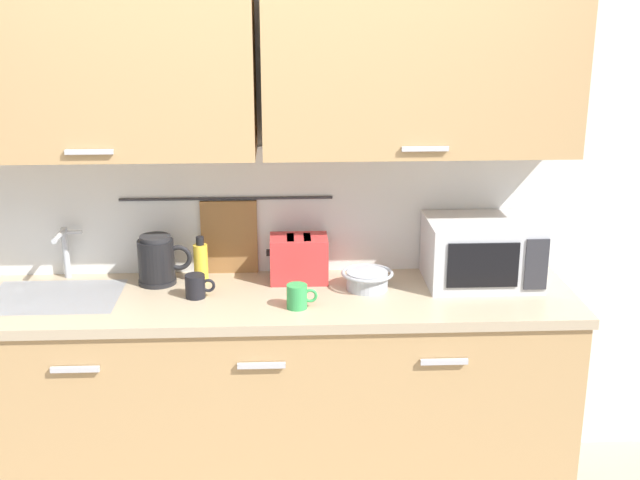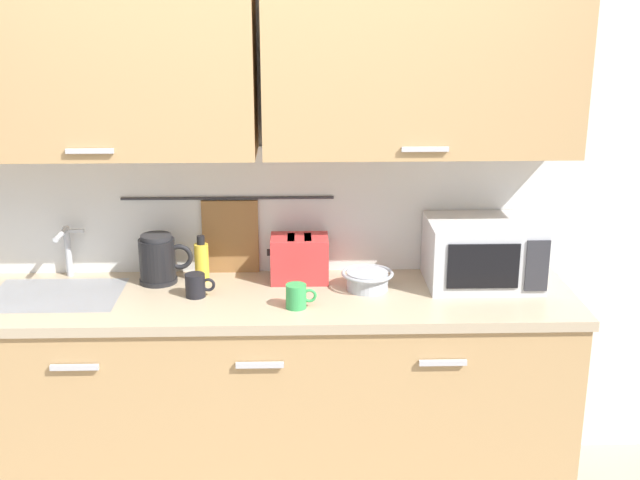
{
  "view_description": "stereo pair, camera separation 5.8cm",
  "coord_description": "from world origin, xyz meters",
  "px_view_note": "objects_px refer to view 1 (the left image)",
  "views": [
    {
      "loc": [
        0.09,
        -2.82,
        2.11
      ],
      "look_at": [
        0.23,
        0.33,
        1.12
      ],
      "focal_mm": 46.47,
      "sensor_mm": 36.0,
      "label": 1
    },
    {
      "loc": [
        0.15,
        -2.82,
        2.11
      ],
      "look_at": [
        0.23,
        0.33,
        1.12
      ],
      "focal_mm": 46.47,
      "sensor_mm": 36.0,
      "label": 2
    }
  ],
  "objects_px": {
    "microwave": "(482,252)",
    "mug_by_kettle": "(298,296)",
    "dish_soap_bottle": "(201,262)",
    "mixing_bowl": "(367,279)",
    "mug_near_sink": "(196,286)",
    "electric_kettle": "(157,260)",
    "toaster": "(299,258)"
  },
  "relations": [
    {
      "from": "dish_soap_bottle",
      "to": "toaster",
      "type": "relative_size",
      "value": 0.77
    },
    {
      "from": "dish_soap_bottle",
      "to": "mixing_bowl",
      "type": "height_order",
      "value": "dish_soap_bottle"
    },
    {
      "from": "toaster",
      "to": "electric_kettle",
      "type": "bearing_deg",
      "value": -178.89
    },
    {
      "from": "mug_near_sink",
      "to": "mug_by_kettle",
      "type": "bearing_deg",
      "value": -17.92
    },
    {
      "from": "dish_soap_bottle",
      "to": "mug_near_sink",
      "type": "distance_m",
      "value": 0.19
    },
    {
      "from": "microwave",
      "to": "mixing_bowl",
      "type": "xyz_separation_m",
      "value": [
        -0.48,
        -0.06,
        -0.09
      ]
    },
    {
      "from": "dish_soap_bottle",
      "to": "toaster",
      "type": "distance_m",
      "value": 0.41
    },
    {
      "from": "mixing_bowl",
      "to": "microwave",
      "type": "bearing_deg",
      "value": 6.84
    },
    {
      "from": "mug_near_sink",
      "to": "mug_by_kettle",
      "type": "height_order",
      "value": "same"
    },
    {
      "from": "dish_soap_bottle",
      "to": "mug_by_kettle",
      "type": "xyz_separation_m",
      "value": [
        0.4,
        -0.32,
        -0.04
      ]
    },
    {
      "from": "microwave",
      "to": "electric_kettle",
      "type": "distance_m",
      "value": 1.35
    },
    {
      "from": "microwave",
      "to": "mixing_bowl",
      "type": "bearing_deg",
      "value": -173.16
    },
    {
      "from": "mixing_bowl",
      "to": "mug_near_sink",
      "type": "bearing_deg",
      "value": -174.9
    },
    {
      "from": "dish_soap_bottle",
      "to": "mixing_bowl",
      "type": "distance_m",
      "value": 0.7
    },
    {
      "from": "dish_soap_bottle",
      "to": "electric_kettle",
      "type": "bearing_deg",
      "value": -174.07
    },
    {
      "from": "electric_kettle",
      "to": "toaster",
      "type": "height_order",
      "value": "electric_kettle"
    },
    {
      "from": "electric_kettle",
      "to": "dish_soap_bottle",
      "type": "xyz_separation_m",
      "value": [
        0.18,
        0.02,
        -0.01
      ]
    },
    {
      "from": "mixing_bowl",
      "to": "toaster",
      "type": "relative_size",
      "value": 0.84
    },
    {
      "from": "mug_near_sink",
      "to": "electric_kettle",
      "type": "bearing_deg",
      "value": 135.55
    },
    {
      "from": "electric_kettle",
      "to": "toaster",
      "type": "distance_m",
      "value": 0.59
    },
    {
      "from": "mug_near_sink",
      "to": "dish_soap_bottle",
      "type": "bearing_deg",
      "value": 88.84
    },
    {
      "from": "toaster",
      "to": "mug_by_kettle",
      "type": "height_order",
      "value": "toaster"
    },
    {
      "from": "dish_soap_bottle",
      "to": "mug_near_sink",
      "type": "xyz_separation_m",
      "value": [
        -0.0,
        -0.19,
        -0.04
      ]
    },
    {
      "from": "electric_kettle",
      "to": "toaster",
      "type": "xyz_separation_m",
      "value": [
        0.59,
        0.01,
        -0.01
      ]
    },
    {
      "from": "electric_kettle",
      "to": "mixing_bowl",
      "type": "distance_m",
      "value": 0.87
    },
    {
      "from": "microwave",
      "to": "mixing_bowl",
      "type": "relative_size",
      "value": 2.15
    },
    {
      "from": "mixing_bowl",
      "to": "toaster",
      "type": "distance_m",
      "value": 0.31
    },
    {
      "from": "electric_kettle",
      "to": "mug_near_sink",
      "type": "xyz_separation_m",
      "value": [
        0.17,
        -0.17,
        -0.05
      ]
    },
    {
      "from": "electric_kettle",
      "to": "toaster",
      "type": "bearing_deg",
      "value": 1.11
    },
    {
      "from": "microwave",
      "to": "mug_by_kettle",
      "type": "bearing_deg",
      "value": -162.05
    },
    {
      "from": "electric_kettle",
      "to": "mug_near_sink",
      "type": "bearing_deg",
      "value": -44.45
    },
    {
      "from": "mug_near_sink",
      "to": "toaster",
      "type": "relative_size",
      "value": 0.47
    }
  ]
}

